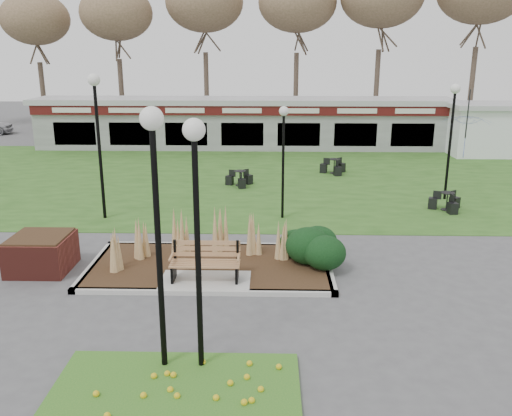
{
  "coord_description": "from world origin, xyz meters",
  "views": [
    {
      "loc": [
        1.56,
        -12.11,
        5.55
      ],
      "look_at": [
        1.2,
        2.0,
        1.45
      ],
      "focal_mm": 38.0,
      "sensor_mm": 36.0,
      "label": 1
    }
  ],
  "objects_px": {
    "lamp_post_mid_left": "(97,115)",
    "car_black": "(100,121)",
    "park_bench": "(205,261)",
    "lamp_post_mid_right": "(283,138)",
    "bistro_set_b": "(240,181)",
    "service_hut": "(487,128)",
    "lamp_post_near_right": "(196,193)",
    "bistro_set_c": "(447,204)",
    "brick_planter": "(41,253)",
    "patio_umbrella": "(465,136)",
    "lamp_post_near_left": "(155,185)",
    "bistro_set_d": "(334,169)",
    "lamp_post_far_right": "(453,116)",
    "food_pavilion": "(243,123)"
  },
  "relations": [
    {
      "from": "lamp_post_near_left",
      "to": "bistro_set_b",
      "type": "height_order",
      "value": "lamp_post_near_left"
    },
    {
      "from": "bistro_set_b",
      "to": "food_pavilion",
      "type": "bearing_deg",
      "value": 91.78
    },
    {
      "from": "lamp_post_far_right",
      "to": "bistro_set_b",
      "type": "distance_m",
      "value": 8.82
    },
    {
      "from": "lamp_post_near_right",
      "to": "patio_umbrella",
      "type": "height_order",
      "value": "lamp_post_near_right"
    },
    {
      "from": "bistro_set_d",
      "to": "park_bench",
      "type": "bearing_deg",
      "value": -110.01
    },
    {
      "from": "food_pavilion",
      "to": "lamp_post_mid_right",
      "type": "relative_size",
      "value": 6.44
    },
    {
      "from": "bistro_set_c",
      "to": "brick_planter",
      "type": "bearing_deg",
      "value": -154.76
    },
    {
      "from": "lamp_post_mid_right",
      "to": "bistro_set_c",
      "type": "height_order",
      "value": "lamp_post_mid_right"
    },
    {
      "from": "food_pavilion",
      "to": "lamp_post_near_left",
      "type": "distance_m",
      "value": 23.55
    },
    {
      "from": "lamp_post_mid_left",
      "to": "car_black",
      "type": "relative_size",
      "value": 1.06
    },
    {
      "from": "car_black",
      "to": "bistro_set_d",
      "type": "bearing_deg",
      "value": -109.91
    },
    {
      "from": "food_pavilion",
      "to": "bistro_set_d",
      "type": "relative_size",
      "value": 19.5
    },
    {
      "from": "lamp_post_near_right",
      "to": "lamp_post_mid_right",
      "type": "distance_m",
      "value": 9.42
    },
    {
      "from": "lamp_post_mid_right",
      "to": "bistro_set_b",
      "type": "height_order",
      "value": "lamp_post_mid_right"
    },
    {
      "from": "park_bench",
      "to": "food_pavilion",
      "type": "xyz_separation_m",
      "value": [
        0.0,
        19.71,
        0.89
      ]
    },
    {
      "from": "bistro_set_d",
      "to": "patio_umbrella",
      "type": "relative_size",
      "value": 0.43
    },
    {
      "from": "lamp_post_mid_right",
      "to": "car_black",
      "type": "bearing_deg",
      "value": 121.41
    },
    {
      "from": "lamp_post_near_left",
      "to": "lamp_post_mid_left",
      "type": "xyz_separation_m",
      "value": [
        -3.78,
        9.08,
        0.11
      ]
    },
    {
      "from": "lamp_post_mid_right",
      "to": "bistro_set_b",
      "type": "xyz_separation_m",
      "value": [
        -1.71,
        4.57,
        -2.55
      ]
    },
    {
      "from": "service_hut",
      "to": "bistro_set_c",
      "type": "xyz_separation_m",
      "value": [
        -5.54,
        -11.18,
        -1.21
      ]
    },
    {
      "from": "lamp_post_mid_left",
      "to": "bistro_set_d",
      "type": "bearing_deg",
      "value": 39.85
    },
    {
      "from": "park_bench",
      "to": "brick_planter",
      "type": "relative_size",
      "value": 1.13
    },
    {
      "from": "bistro_set_d",
      "to": "lamp_post_far_right",
      "type": "bearing_deg",
      "value": -49.78
    },
    {
      "from": "food_pavilion",
      "to": "lamp_post_near_left",
      "type": "relative_size",
      "value": 5.22
    },
    {
      "from": "lamp_post_near_left",
      "to": "bistro_set_d",
      "type": "relative_size",
      "value": 3.74
    },
    {
      "from": "lamp_post_near_left",
      "to": "car_black",
      "type": "height_order",
      "value": "lamp_post_near_left"
    },
    {
      "from": "food_pavilion",
      "to": "bistro_set_d",
      "type": "bearing_deg",
      "value": -57.21
    },
    {
      "from": "brick_planter",
      "to": "lamp_post_near_right",
      "type": "relative_size",
      "value": 0.33
    },
    {
      "from": "lamp_post_near_left",
      "to": "service_hut",
      "type": "bearing_deg",
      "value": 57.26
    },
    {
      "from": "brick_planter",
      "to": "service_hut",
      "type": "relative_size",
      "value": 0.34
    },
    {
      "from": "park_bench",
      "to": "lamp_post_near_left",
      "type": "bearing_deg",
      "value": -94.93
    },
    {
      "from": "service_hut",
      "to": "car_black",
      "type": "distance_m",
      "value": 25.45
    },
    {
      "from": "car_black",
      "to": "lamp_post_far_right",
      "type": "bearing_deg",
      "value": -111.72
    },
    {
      "from": "brick_planter",
      "to": "bistro_set_d",
      "type": "distance_m",
      "value": 14.87
    },
    {
      "from": "bistro_set_c",
      "to": "patio_umbrella",
      "type": "bearing_deg",
      "value": 66.97
    },
    {
      "from": "car_black",
      "to": "park_bench",
      "type": "bearing_deg",
      "value": -136.19
    },
    {
      "from": "lamp_post_mid_left",
      "to": "patio_umbrella",
      "type": "xyz_separation_m",
      "value": [
        14.69,
        7.42,
        -1.78
      ]
    },
    {
      "from": "bistro_set_c",
      "to": "car_black",
      "type": "distance_m",
      "value": 26.88
    },
    {
      "from": "service_hut",
      "to": "lamp_post_near_right",
      "type": "relative_size",
      "value": 0.97
    },
    {
      "from": "lamp_post_mid_right",
      "to": "lamp_post_far_right",
      "type": "xyz_separation_m",
      "value": [
        6.36,
        2.61,
        0.42
      ]
    },
    {
      "from": "lamp_post_near_left",
      "to": "bistro_set_d",
      "type": "distance_m",
      "value": 17.36
    },
    {
      "from": "lamp_post_far_right",
      "to": "patio_umbrella",
      "type": "height_order",
      "value": "lamp_post_far_right"
    },
    {
      "from": "lamp_post_near_right",
      "to": "lamp_post_mid_left",
      "type": "distance_m",
      "value": 10.12
    },
    {
      "from": "park_bench",
      "to": "lamp_post_far_right",
      "type": "relative_size",
      "value": 0.39
    },
    {
      "from": "lamp_post_far_right",
      "to": "bistro_set_b",
      "type": "relative_size",
      "value": 3.7
    },
    {
      "from": "lamp_post_mid_right",
      "to": "lamp_post_far_right",
      "type": "bearing_deg",
      "value": 22.33
    },
    {
      "from": "lamp_post_far_right",
      "to": "bistro_set_d",
      "type": "height_order",
      "value": "lamp_post_far_right"
    },
    {
      "from": "bistro_set_b",
      "to": "service_hut",
      "type": "bearing_deg",
      "value": 30.16
    },
    {
      "from": "park_bench",
      "to": "brick_planter",
      "type": "distance_m",
      "value": 4.47
    },
    {
      "from": "park_bench",
      "to": "bistro_set_b",
      "type": "distance_m",
      "value": 10.09
    }
  ]
}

